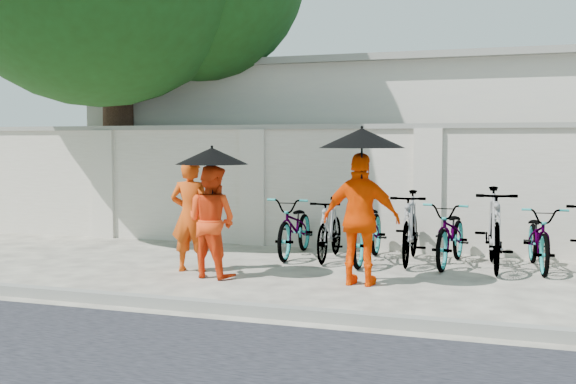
% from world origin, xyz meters
% --- Properties ---
extents(ground, '(80.00, 80.00, 0.00)m').
position_xyz_m(ground, '(0.00, 0.00, 0.00)').
color(ground, beige).
extents(kerb, '(40.00, 0.16, 0.12)m').
position_xyz_m(kerb, '(0.00, -1.70, 0.06)').
color(kerb, gray).
rests_on(kerb, ground).
extents(compound_wall, '(20.00, 0.30, 2.00)m').
position_xyz_m(compound_wall, '(1.00, 3.20, 1.00)').
color(compound_wall, beige).
rests_on(compound_wall, ground).
extents(building_behind, '(14.00, 6.00, 3.20)m').
position_xyz_m(building_behind, '(2.00, 7.00, 1.60)').
color(building_behind, '#B8B4AA').
rests_on(building_behind, ground).
extents(monk_left, '(0.62, 0.45, 1.55)m').
position_xyz_m(monk_left, '(-0.85, 0.39, 0.78)').
color(monk_left, '#D3460C').
rests_on(monk_left, ground).
extents(monk_center, '(0.83, 0.71, 1.49)m').
position_xyz_m(monk_center, '(-0.40, 0.10, 0.74)').
color(monk_center, '#F23B0E').
rests_on(monk_center, ground).
extents(parasol_center, '(0.95, 0.95, 0.87)m').
position_xyz_m(parasol_center, '(-0.35, 0.02, 1.60)').
color(parasol_center, black).
rests_on(parasol_center, ground).
extents(monk_right, '(0.98, 0.43, 1.65)m').
position_xyz_m(monk_right, '(1.59, 0.21, 0.83)').
color(monk_right, '#FF4700').
rests_on(monk_right, ground).
extents(parasol_right, '(1.06, 1.06, 1.02)m').
position_xyz_m(parasol_right, '(1.61, 0.13, 1.83)').
color(parasol_right, black).
rests_on(parasol_right, ground).
extents(bike_0, '(0.74, 1.83, 0.94)m').
position_xyz_m(bike_0, '(0.09, 2.11, 0.47)').
color(bike_0, '#A5A5A5').
rests_on(bike_0, ground).
extents(bike_1, '(0.54, 1.61, 0.95)m').
position_xyz_m(bike_1, '(0.69, 1.94, 0.48)').
color(bike_1, '#A5A5A5').
rests_on(bike_1, ground).
extents(bike_2, '(0.75, 1.98, 1.03)m').
position_xyz_m(bike_2, '(1.29, 1.94, 0.52)').
color(bike_2, '#A5A5A5').
rests_on(bike_2, ground).
extents(bike_3, '(0.61, 1.80, 1.07)m').
position_xyz_m(bike_3, '(1.89, 2.06, 0.53)').
color(bike_3, '#A5A5A5').
rests_on(bike_3, ground).
extents(bike_4, '(0.75, 1.82, 0.94)m').
position_xyz_m(bike_4, '(2.49, 2.04, 0.47)').
color(bike_4, '#A5A5A5').
rests_on(bike_4, ground).
extents(bike_5, '(0.75, 1.97, 1.15)m').
position_xyz_m(bike_5, '(3.09, 1.91, 0.58)').
color(bike_5, '#A5A5A5').
rests_on(bike_5, ground).
extents(bike_6, '(0.83, 1.79, 0.91)m').
position_xyz_m(bike_6, '(3.69, 2.09, 0.45)').
color(bike_6, '#A5A5A5').
rests_on(bike_6, ground).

